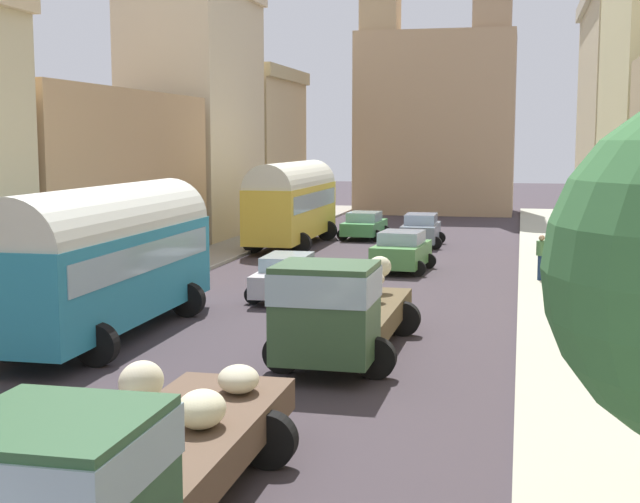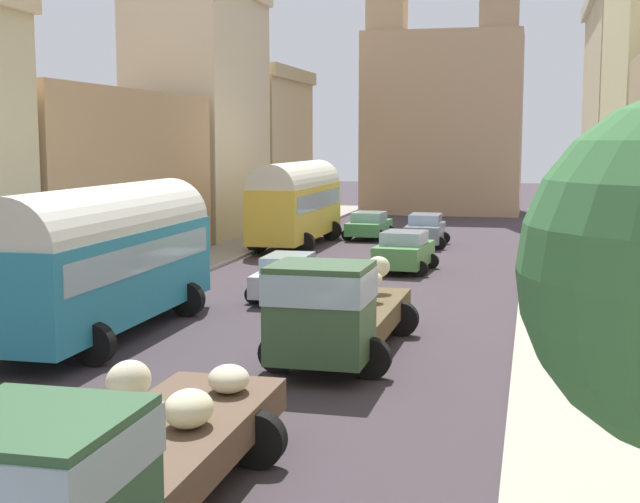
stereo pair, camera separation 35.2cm
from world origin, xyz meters
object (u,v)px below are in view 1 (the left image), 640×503
Objects in this scene: car_1 at (421,230)px; cargo_truck_0 at (120,463)px; cargo_truck_1 at (341,308)px; parked_bus_0 at (106,254)px; car_2 at (287,276)px; parked_bus_1 at (292,199)px; car_3 at (364,225)px; pedestrian_2 at (579,287)px; car_0 at (401,251)px; pedestrian_0 at (541,256)px.

cargo_truck_0 is at bearing -90.09° from car_1.
cargo_truck_1 is (0.75, 10.13, 0.10)m from cargo_truck_0.
parked_bus_0 is 2.27× the size of car_2.
cargo_truck_1 reaches higher than car_2.
car_1 is at bearing 13.51° from parked_bus_1.
cargo_truck_1 is 1.91× the size of car_3.
cargo_truck_0 is 16.94m from pedestrian_2.
car_2 is (-2.64, 18.03, -0.45)m from cargo_truck_0.
cargo_truck_0 is 33.28m from car_1.
parked_bus_1 is at bearing 127.71° from pedestrian_2.
pedestrian_0 reaches higher than car_0.
parked_bus_0 is 12.85m from cargo_truck_0.
pedestrian_0 is at bearing -62.25° from car_1.
parked_bus_1 is 20.45m from pedestrian_2.
car_1 is 4.23m from car_3.
parked_bus_0 reaches higher than pedestrian_0.
pedestrian_2 is at bearing 44.21° from cargo_truck_1.
car_1 is 18.74m from pedestrian_2.
cargo_truck_0 reaches higher than pedestrian_2.
parked_bus_1 is at bearing 142.24° from pedestrian_0.
parked_bus_0 is 1.02× the size of parked_bus_1.
parked_bus_0 is at bearing -134.86° from pedestrian_0.
car_3 is (-3.23, 35.95, -0.46)m from cargo_truck_0.
cargo_truck_1 reaches higher than car_0.
car_3 is at bearing 140.82° from car_1.
car_0 is at bearing -88.78° from car_1.
cargo_truck_1 is 7.94m from pedestrian_2.
car_2 is 9.50m from pedestrian_0.
parked_bus_0 is 24.72m from car_3.
cargo_truck_0 is at bearing -103.67° from pedestrian_0.
pedestrian_0 is at bearing 69.28° from cargo_truck_1.
pedestrian_2 is at bearing 67.66° from cargo_truck_0.
cargo_truck_0 is 23.50m from pedestrian_0.
pedestrian_2 reaches higher than car_2.
car_0 is at bearing 92.01° from cargo_truck_1.
parked_bus_1 is at bearing 90.68° from parked_bus_0.
cargo_truck_1 reaches higher than cargo_truck_0.
car_0 is (6.04, 13.33, -1.40)m from parked_bus_0.
car_3 is at bearing 115.47° from pedestrian_2.
cargo_truck_1 is 23.17m from car_1.
cargo_truck_1 is 3.89× the size of pedestrian_2.
pedestrian_2 is (6.20, -9.08, 0.27)m from car_0.
parked_bus_1 is 1.27× the size of cargo_truck_1.
parked_bus_0 is at bearing -115.56° from car_2.
parked_bus_0 is 22.68m from car_1.
pedestrian_0 is at bearing 97.05° from pedestrian_2.
car_3 is (-0.58, 17.92, -0.01)m from car_2.
car_3 is (-3.28, 2.67, -0.08)m from car_1.
pedestrian_0 is (8.78, -13.12, 0.29)m from car_3.
parked_bus_0 is 2.46× the size of car_3.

